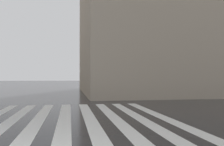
{
  "coord_description": "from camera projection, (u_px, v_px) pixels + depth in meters",
  "views": [
    {
      "loc": [
        -4.86,
        -1.01,
        1.67
      ],
      "look_at": [
        8.94,
        -3.34,
        1.89
      ],
      "focal_mm": 40.33,
      "sensor_mm": 36.0,
      "label": 1
    }
  ],
  "objects": [
    {
      "name": "zebra_crossing",
      "position": [
        78.0,
        125.0,
        8.76
      ],
      "size": [
        13.0,
        7.5,
        0.01
      ],
      "color": "silver",
      "rests_on": "ground_plane"
    }
  ]
}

